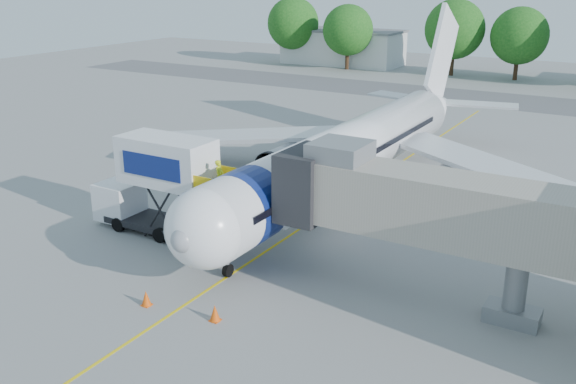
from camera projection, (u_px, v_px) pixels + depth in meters
The scene contains 14 objects.
ground at pixel (322, 215), 38.09m from camera, with size 160.00×160.00×0.00m, color gray.
guidance_line at pixel (322, 215), 38.08m from camera, with size 0.15×70.00×0.01m, color yellow.
taxiway_strip at pixel (495, 100), 72.26m from camera, with size 120.00×10.00×0.01m, color #59595B.
aircraft at pixel (353, 151), 40.48m from camera, with size 34.17×37.73×11.35m.
jet_bridge at pixel (413, 204), 27.13m from camera, with size 13.90×3.20×6.60m.
catering_hiloader at pixel (159, 186), 34.51m from camera, with size 8.50×2.44×5.50m.
ground_tug at pixel (112, 351), 23.12m from camera, with size 3.65×2.39×1.35m.
safety_cone_a at pixel (215, 313), 26.39m from camera, with size 0.45×0.45×0.72m.
safety_cone_b at pixel (146, 299), 27.61m from camera, with size 0.43×0.43×0.69m.
outbuilding_left at pixel (343, 47), 99.54m from camera, with size 18.40×8.40×5.30m.
tree_a at pixel (293, 23), 98.99m from camera, with size 7.92×7.92×10.10m.
tree_b at pixel (348, 30), 93.09m from camera, with size 7.33×7.33×9.34m.
tree_c at pixel (455, 29), 87.30m from camera, with size 8.10×8.10×10.32m.
tree_d at pixel (520, 36), 83.74m from camera, with size 7.45×7.45×9.49m.
Camera 1 is at (16.41, -31.63, 13.65)m, focal length 40.00 mm.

